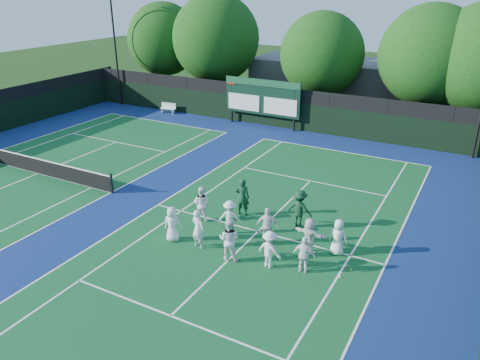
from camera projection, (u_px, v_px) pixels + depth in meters
The scene contains 31 objects.
ground at pixel (248, 242), 19.64m from camera, with size 120.00×120.00×0.00m, color #15340E.
court_apron at pixel (150, 203), 23.09m from camera, with size 34.00×32.00×0.01m, color navy.
near_court at pixel (258, 231), 20.45m from camera, with size 11.05×23.85×0.01m.
left_court at pixel (39, 173), 26.62m from camera, with size 11.05×23.85×0.01m.
back_fence at pixel (277, 109), 34.68m from camera, with size 34.00×0.08×3.00m.
scoreboard at pixel (262, 98), 34.46m from camera, with size 6.00×0.21×3.55m.
clubhouse at pixel (360, 86), 39.12m from camera, with size 18.00×6.00×4.00m, color #56565B.
light_pole_left at pixel (114, 30), 39.11m from camera, with size 1.20×0.30×10.12m.
tennis_net at pixel (37, 166), 26.43m from camera, with size 11.30×0.10×1.10m.
bench at pixel (168, 108), 38.71m from camera, with size 1.36×0.50×0.84m.
tree_a at pixel (166, 41), 41.62m from camera, with size 6.36×6.36×8.54m.
tree_b at pixel (218, 41), 39.10m from camera, with size 7.29×7.29×9.32m.
tree_c at pixel (324, 57), 35.24m from camera, with size 6.32×6.32×8.18m.
tree_d at pixel (432, 58), 31.70m from camera, with size 6.86×6.86×8.89m.
tennis_ball_0 at pixel (230, 242), 19.59m from camera, with size 0.07×0.07×0.07m, color #CCE21A.
tennis_ball_1 at pixel (342, 225), 20.93m from camera, with size 0.07×0.07×0.07m, color #CCE21A.
tennis_ball_2 at pixel (351, 270), 17.67m from camera, with size 0.07×0.07×0.07m, color #CCE21A.
tennis_ball_4 at pixel (307, 219), 21.47m from camera, with size 0.07×0.07×0.07m, color #CCE21A.
tennis_ball_5 at pixel (340, 277), 17.24m from camera, with size 0.07×0.07×0.07m, color #CCE21A.
player_front_0 at pixel (172, 224), 19.47m from camera, with size 0.75×0.49×1.54m, color white.
player_front_1 at pixel (198, 229), 18.95m from camera, with size 0.62×0.41×1.70m, color silver.
player_front_2 at pixel (229, 239), 18.10m from camera, with size 0.86×0.67×1.77m, color white.
player_front_3 at pixel (269, 249), 17.65m from camera, with size 0.98×0.56×1.52m, color white.
player_front_4 at pixel (304, 255), 17.34m from camera, with size 0.86×0.36×1.47m, color white.
player_back_0 at pixel (202, 203), 21.19m from camera, with size 0.79×0.62×1.63m, color white.
player_back_1 at pixel (230, 217), 20.06m from camera, with size 0.99×0.57×1.53m, color white.
player_back_2 at pixel (268, 226), 19.29m from camera, with size 0.94×0.39×1.60m, color silver.
player_back_3 at pixel (309, 236), 18.61m from camera, with size 1.41×0.45×1.52m, color silver.
player_back_4 at pixel (338, 237), 18.49m from camera, with size 0.74×0.48×1.52m, color white.
coach_left at pixel (242, 197), 21.61m from camera, with size 0.66×0.43×1.80m, color #103D21.
coach_right at pixel (300, 209), 20.53m from camera, with size 1.14×0.65×1.76m, color #0F381D.
Camera 1 is at (7.89, -15.12, 10.09)m, focal length 35.00 mm.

